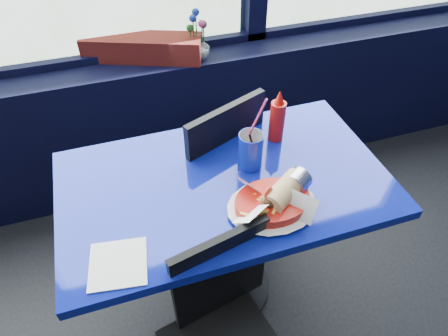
% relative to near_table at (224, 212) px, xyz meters
% --- Properties ---
extents(window_sill, '(5.00, 0.26, 0.80)m').
position_rel_near_table_xyz_m(window_sill, '(-0.30, 0.87, -0.17)').
color(window_sill, black).
rests_on(window_sill, ground).
extents(near_table, '(1.20, 0.70, 0.75)m').
position_rel_near_table_xyz_m(near_table, '(0.00, 0.00, 0.00)').
color(near_table, black).
rests_on(near_table, ground).
extents(chair_near_front, '(0.44, 0.44, 0.81)m').
position_rel_near_table_xyz_m(chair_near_front, '(-0.13, -0.39, -0.10)').
color(chair_near_front, black).
rests_on(chair_near_front, ground).
extents(chair_near_back, '(0.54, 0.54, 0.91)m').
position_rel_near_table_xyz_m(chair_near_back, '(0.12, 0.33, -0.05)').
color(chair_near_back, black).
rests_on(chair_near_back, ground).
extents(planter_box, '(0.60, 0.35, 0.12)m').
position_rel_near_table_xyz_m(planter_box, '(-0.14, 0.90, 0.29)').
color(planter_box, maroon).
rests_on(planter_box, window_sill).
extents(flower_vase, '(0.13, 0.13, 0.25)m').
position_rel_near_table_xyz_m(flower_vase, '(0.13, 0.82, 0.31)').
color(flower_vase, silver).
rests_on(flower_vase, window_sill).
extents(food_basket, '(0.31, 0.30, 0.10)m').
position_rel_near_table_xyz_m(food_basket, '(0.12, -0.18, 0.22)').
color(food_basket, '#B2140B').
rests_on(food_basket, near_table).
extents(ketchup_bottle, '(0.06, 0.06, 0.23)m').
position_rel_near_table_xyz_m(ketchup_bottle, '(0.27, 0.17, 0.28)').
color(ketchup_bottle, '#B2140B').
rests_on(ketchup_bottle, near_table).
extents(soda_cup, '(0.09, 0.09, 0.31)m').
position_rel_near_table_xyz_m(soda_cup, '(0.12, 0.05, 0.26)').
color(soda_cup, '#0E209B').
rests_on(soda_cup, near_table).
extents(napkin, '(0.20, 0.20, 0.00)m').
position_rel_near_table_xyz_m(napkin, '(-0.42, -0.24, 0.18)').
color(napkin, white).
rests_on(napkin, near_table).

